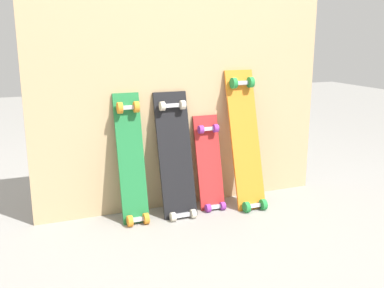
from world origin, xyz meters
TOP-DOWN VIEW (x-y plane):
  - ground_plane at (0.00, 0.00)m, footprint 12.00×12.00m
  - plywood_wall_panel at (0.00, 0.07)m, footprint 1.94×0.04m
  - skateboard_green at (-0.39, -0.06)m, footprint 0.16×0.26m
  - skateboard_black at (-0.11, -0.07)m, footprint 0.21×0.27m
  - skateboard_red at (0.13, -0.05)m, footprint 0.17×0.22m
  - skateboard_orange at (0.37, -0.10)m, footprint 0.20×0.32m

SIDE VIEW (x-z plane):
  - ground_plane at x=0.00m, z-range 0.00..0.00m
  - skateboard_red at x=0.13m, z-range -0.07..0.60m
  - skateboard_black at x=-0.11m, z-range -0.07..0.76m
  - skateboard_green at x=-0.39m, z-range -0.06..0.77m
  - skateboard_orange at x=0.37m, z-range -0.06..0.88m
  - plywood_wall_panel at x=0.00m, z-range 0.00..1.54m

